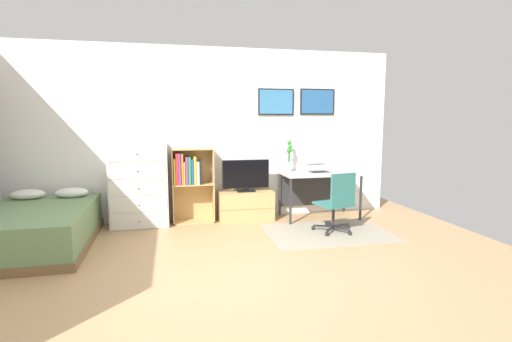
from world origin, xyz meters
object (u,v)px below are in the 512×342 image
dresser (139,185)px  computer_mouse (334,172)px  bed (36,228)px  bamboo_vase (289,156)px  desk (318,180)px  office_chair (338,201)px  bookshelf (190,178)px  television (246,176)px  laptop (317,168)px  tv_stand (246,205)px  wine_glass (302,166)px

dresser → computer_mouse: 3.03m
bed → bamboo_vase: bearing=12.1°
desk → bamboo_vase: 0.60m
bamboo_vase → dresser: bearing=-178.0°
office_chair → bamboo_vase: bamboo_vase is taller
bookshelf → television: bearing=-4.4°
laptop → bamboo_vase: size_ratio=0.82×
bed → bookshelf: size_ratio=1.68×
tv_stand → television: bearing=-90.0°
wine_glass → bed: bearing=-171.7°
tv_stand → dresser: bearing=-179.5°
dresser → tv_stand: size_ratio=1.44×
tv_stand → computer_mouse: (1.41, -0.19, 0.52)m
bookshelf → laptop: size_ratio=2.74×
desk → laptop: 0.19m
bed → office_chair: size_ratio=2.24×
desk → tv_stand: bearing=178.0°
bookshelf → desk: size_ratio=0.94×
bookshelf → television: bookshelf is taller
office_chair → dresser: bearing=147.4°
office_chair → computer_mouse: size_ratio=8.27×
computer_mouse → bamboo_vase: (-0.68, 0.26, 0.24)m
laptop → television: bearing=170.7°
desk → wine_glass: wine_glass is taller
dresser → computer_mouse: dresser is taller
desk → wine_glass: 0.47m
bed → laptop: (3.96, 0.69, 0.55)m
bed → desk: size_ratio=1.58×
television → computer_mouse: television is taller
bookshelf → television: (0.86, -0.07, 0.01)m
dresser → tv_stand: dresser is taller
television → desk: size_ratio=0.61×
tv_stand → laptop: size_ratio=2.05×
bed → desk: bearing=9.1°
bookshelf → bamboo_vase: bearing=0.8°
bed → television: television is taller
bed → dresser: (1.18, 0.74, 0.36)m
laptop → wine_glass: size_ratio=2.33×
desk → bed: bearing=-169.9°
tv_stand → television: television is taller
dresser → desk: size_ratio=1.02×
television → office_chair: television is taller
desk → bamboo_vase: size_ratio=2.39×
laptop → bed: bearing=-177.4°
wine_glass → tv_stand: bearing=165.3°
bed → television: size_ratio=2.60×
bamboo_vase → wine_glass: bearing=-69.1°
tv_stand → office_chair: size_ratio=1.00×
television → laptop: size_ratio=1.77×
laptop → office_chair: bearing=-100.5°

